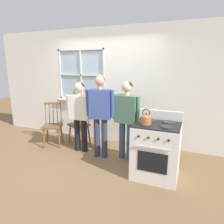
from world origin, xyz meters
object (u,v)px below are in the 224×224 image
chair_by_window (53,126)px  person_elderly_left (80,110)px  person_teen_center (100,109)px  stove (156,150)px  chair_near_wall (80,125)px  kettle (146,119)px  person_adult_right (126,113)px  potted_plant (74,97)px

chair_by_window → person_elderly_left: person_elderly_left is taller
person_teen_center → stove: person_teen_center is taller
chair_by_window → stove: 2.51m
chair_by_window → chair_near_wall: same height
person_elderly_left → stove: size_ratio=1.39×
stove → kettle: bearing=-141.5°
chair_by_window → person_adult_right: person_adult_right is taller
person_elderly_left → person_adult_right: bearing=-3.0°
potted_plant → person_adult_right: bearing=-24.8°
person_elderly_left → person_adult_right: size_ratio=0.97×
chair_near_wall → kettle: 2.07m
person_elderly_left → potted_plant: size_ratio=5.75×
person_adult_right → chair_near_wall: bearing=172.8°
person_elderly_left → potted_plant: person_elderly_left is taller
chair_near_wall → person_elderly_left: person_elderly_left is taller
kettle → person_elderly_left: bearing=160.6°
person_adult_right → potted_plant: bearing=164.1°
chair_by_window → person_elderly_left: 0.90m
person_elderly_left → kettle: size_ratio=6.10×
person_elderly_left → person_adult_right: 1.03m
person_teen_center → chair_by_window: bearing=164.0°
chair_by_window → chair_near_wall: size_ratio=1.00×
person_adult_right → stove: 0.91m
chair_near_wall → kettle: size_ratio=4.04×
person_elderly_left → kettle: person_elderly_left is taller
chair_near_wall → person_adult_right: bearing=9.6°
person_elderly_left → person_teen_center: (0.52, -0.09, 0.07)m
chair_by_window → person_teen_center: person_teen_center is taller
person_teen_center → potted_plant: person_teen_center is taller
stove → kettle: 0.59m
chair_by_window → person_elderly_left: (0.78, -0.03, 0.46)m
stove → person_teen_center: bearing=164.9°
chair_near_wall → person_adult_right: (1.27, -0.37, 0.48)m
kettle → potted_plant: bearing=148.7°
stove → chair_near_wall: bearing=158.1°
stove → chair_by_window: bearing=169.9°
person_elderly_left → person_teen_center: bearing=-13.1°
chair_near_wall → potted_plant: (-0.37, 0.39, 0.59)m
chair_by_window → stove: (2.47, -0.44, 0.01)m
chair_near_wall → potted_plant: size_ratio=3.81×
person_teen_center → stove: (1.18, -0.32, -0.53)m
stove → potted_plant: bearing=153.1°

